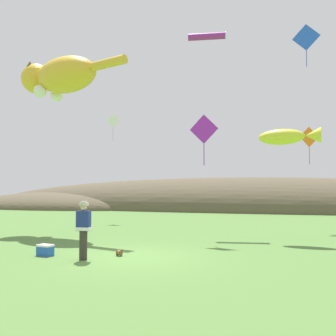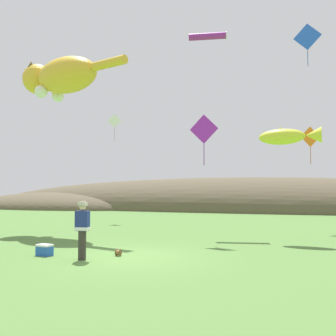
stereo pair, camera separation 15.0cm
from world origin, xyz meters
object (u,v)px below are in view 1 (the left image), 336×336
at_px(festival_attendant, 83,228).
at_px(kite_tube_streamer, 208,36).
at_px(kite_spool, 119,253).
at_px(picnic_cooler, 45,250).
at_px(kite_diamond_orange, 309,137).
at_px(kite_diamond_blue, 306,38).
at_px(kite_diamond_violet, 204,130).
at_px(kite_fish_windsock, 288,136).
at_px(kite_giant_cat, 59,77).
at_px(kite_diamond_white, 113,121).

height_order(festival_attendant, kite_tube_streamer, kite_tube_streamer).
bearing_deg(kite_spool, picnic_cooler, -163.74).
relative_size(kite_spool, kite_diamond_orange, 0.11).
bearing_deg(kite_diamond_orange, kite_spool, -123.39).
distance_m(kite_spool, kite_diamond_blue, 15.86).
distance_m(kite_tube_streamer, kite_diamond_orange, 7.62).
height_order(kite_tube_streamer, kite_diamond_orange, kite_tube_streamer).
distance_m(kite_spool, kite_diamond_orange, 12.49).
bearing_deg(kite_diamond_violet, festival_attendant, -117.27).
xyz_separation_m(festival_attendant, kite_tube_streamer, (2.04, 9.31, 9.40)).
height_order(picnic_cooler, kite_fish_windsock, kite_fish_windsock).
bearing_deg(kite_fish_windsock, kite_diamond_orange, 75.83).
xyz_separation_m(picnic_cooler, kite_diamond_blue, (8.65, 10.92, 10.22)).
bearing_deg(kite_fish_windsock, festival_attendant, -133.93).
bearing_deg(kite_tube_streamer, festival_attendant, -102.35).
distance_m(festival_attendant, kite_tube_streamer, 13.39).
xyz_separation_m(kite_giant_cat, kite_diamond_blue, (12.28, 4.87, 2.48)).
distance_m(kite_diamond_violet, kite_diamond_white, 11.08).
height_order(kite_fish_windsock, kite_diamond_violet, kite_diamond_violet).
relative_size(kite_giant_cat, kite_diamond_blue, 2.87).
bearing_deg(kite_diamond_violet, kite_diamond_blue, 53.36).
height_order(kite_tube_streamer, kite_diamond_violet, kite_tube_streamer).
distance_m(festival_attendant, kite_diamond_blue, 16.28).
distance_m(kite_spool, kite_diamond_white, 14.78).
distance_m(kite_fish_windsock, kite_diamond_orange, 4.45).
relative_size(kite_diamond_white, kite_diamond_orange, 0.93).
bearing_deg(kite_giant_cat, picnic_cooler, -59.12).
bearing_deg(kite_diamond_violet, picnic_cooler, -130.42).
relative_size(kite_diamond_blue, kite_diamond_white, 1.29).
distance_m(kite_diamond_white, kite_diamond_orange, 12.64).
bearing_deg(kite_giant_cat, kite_diamond_white, 90.25).
distance_m(festival_attendant, kite_fish_windsock, 9.37).
xyz_separation_m(kite_tube_streamer, kite_diamond_violet, (0.63, -4.14, -5.72)).
height_order(kite_spool, picnic_cooler, picnic_cooler).
distance_m(festival_attendant, kite_diamond_white, 14.90).
height_order(kite_spool, kite_fish_windsock, kite_fish_windsock).
height_order(kite_giant_cat, kite_diamond_blue, kite_diamond_blue).
distance_m(picnic_cooler, kite_diamond_white, 14.55).
relative_size(picnic_cooler, kite_diamond_white, 0.29).
bearing_deg(kite_diamond_blue, kite_diamond_white, 172.84).
bearing_deg(kite_tube_streamer, kite_spool, -98.56).
bearing_deg(kite_giant_cat, kite_diamond_violet, -8.25).
distance_m(kite_giant_cat, kite_diamond_blue, 13.44).
bearing_deg(kite_diamond_blue, festival_attendant, -122.54).
bearing_deg(kite_fish_windsock, kite_diamond_blue, 77.59).
bearing_deg(kite_diamond_orange, kite_diamond_violet, -129.62).
height_order(picnic_cooler, kite_giant_cat, kite_giant_cat).
xyz_separation_m(festival_attendant, kite_spool, (0.78, 0.92, -0.84)).
xyz_separation_m(kite_spool, kite_tube_streamer, (1.26, 8.39, 10.25)).
bearing_deg(festival_attendant, kite_diamond_blue, 57.46).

